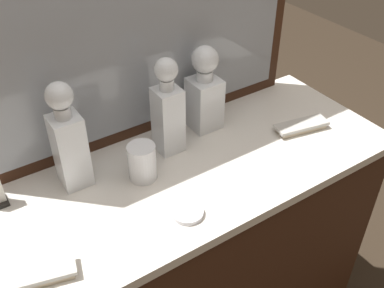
{
  "coord_description": "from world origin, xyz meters",
  "views": [
    {
      "loc": [
        -0.53,
        -0.8,
        1.73
      ],
      "look_at": [
        0.0,
        0.0,
        1.01
      ],
      "focal_mm": 42.11,
      "sensor_mm": 36.0,
      "label": 1
    }
  ],
  "objects": [
    {
      "name": "dresser_mirror",
      "position": [
        0.0,
        0.23,
        1.31
      ],
      "size": [
        1.0,
        0.03,
        0.77
      ],
      "color": "#381E11",
      "rests_on": "dresser"
    },
    {
      "name": "dresser",
      "position": [
        0.0,
        0.0,
        0.46
      ],
      "size": [
        1.19,
        0.49,
        0.93
      ],
      "color": "#381E11",
      "rests_on": "ground_plane"
    },
    {
      "name": "crystal_decanter_rear",
      "position": [
        0.14,
        0.15,
        1.03
      ],
      "size": [
        0.09,
        0.09,
        0.27
      ],
      "color": "white",
      "rests_on": "dresser"
    },
    {
      "name": "silver_brush_far_left",
      "position": [
        -0.46,
        -0.13,
        0.94
      ],
      "size": [
        0.15,
        0.09,
        0.02
      ],
      "color": "#B7A88C",
      "rests_on": "dresser"
    },
    {
      "name": "crystal_decanter_left",
      "position": [
        -0.01,
        0.11,
        1.04
      ],
      "size": [
        0.07,
        0.07,
        0.29
      ],
      "color": "white",
      "rests_on": "dresser"
    },
    {
      "name": "porcelain_dish",
      "position": [
        -0.11,
        -0.14,
        0.93
      ],
      "size": [
        0.08,
        0.08,
        0.01
      ],
      "color": "silver",
      "rests_on": "dresser"
    },
    {
      "name": "crystal_decanter_far_left",
      "position": [
        -0.29,
        0.12,
        1.05
      ],
      "size": [
        0.08,
        0.08,
        0.3
      ],
      "color": "white",
      "rests_on": "dresser"
    },
    {
      "name": "silver_brush_rear",
      "position": [
        0.38,
        -0.04,
        0.94
      ],
      "size": [
        0.18,
        0.09,
        0.02
      ],
      "color": "#B7A88C",
      "rests_on": "dresser"
    },
    {
      "name": "crystal_tumbler_center",
      "position": [
        -0.13,
        0.04,
        0.97
      ],
      "size": [
        0.08,
        0.08,
        0.1
      ],
      "color": "white",
      "rests_on": "dresser"
    }
  ]
}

